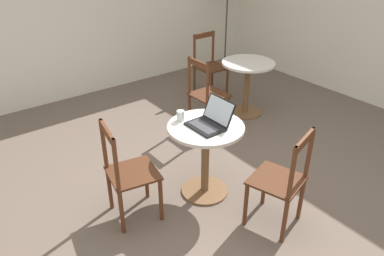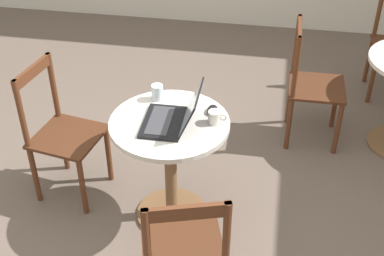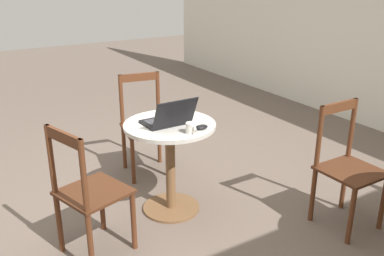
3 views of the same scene
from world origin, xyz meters
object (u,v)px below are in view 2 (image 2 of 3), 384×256
cafe_table_near (170,150)px  mouse (212,110)px  chair_mid_left (311,86)px  mug (215,117)px  chair_near_left (62,134)px  drinking_glass (157,92)px  laptop (172,117)px

cafe_table_near → mouse: size_ratio=7.19×
chair_mid_left → mug: bearing=-120.6°
chair_near_left → chair_mid_left: same height
mug → drinking_glass: bearing=153.3°
cafe_table_near → mug: mug is taller
chair_mid_left → mug: chair_mid_left is taller
mouse → chair_mid_left: bearing=55.2°
chair_mid_left → drinking_glass: size_ratio=9.53×
laptop → mouse: laptop is taller
chair_near_left → mouse: chair_near_left is taller
chair_mid_left → laptop: size_ratio=2.74×
chair_near_left → mouse: (0.95, 0.00, 0.29)m
chair_near_left → drinking_glass: 0.69m
cafe_table_near → mug: size_ratio=6.78×
mug → drinking_glass: size_ratio=1.12×
chair_near_left → cafe_table_near: bearing=-10.3°
cafe_table_near → drinking_glass: drinking_glass is taller
mouse → mug: 0.11m
chair_mid_left → mouse: 1.09m
cafe_table_near → chair_near_left: size_ratio=0.79×
laptop → drinking_glass: (-0.14, 0.24, 0.00)m
cafe_table_near → drinking_glass: bearing=118.3°
cafe_table_near → laptop: laptop is taller
laptop → mug: bearing=13.2°
chair_mid_left → mouse: (-0.60, -0.86, 0.29)m
laptop → chair_near_left: bearing=168.3°
cafe_table_near → drinking_glass: (-0.12, 0.22, 0.25)m
cafe_table_near → mouse: bearing=30.9°
chair_near_left → chair_mid_left: 1.77m
laptop → drinking_glass: bearing=120.3°
mouse → mug: (0.03, -0.10, 0.02)m
mug → drinking_glass: 0.41m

